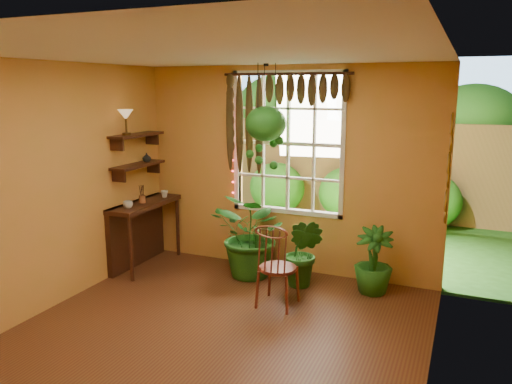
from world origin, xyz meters
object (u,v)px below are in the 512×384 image
counter_ledge (139,226)px  potted_plant_mid (303,253)px  windsor_chair (277,279)px  hanging_basket (266,127)px  potted_plant_left (254,235)px

counter_ledge → potted_plant_mid: 2.32m
windsor_chair → hanging_basket: bearing=121.7°
hanging_basket → potted_plant_left: bearing=-151.8°
windsor_chair → potted_plant_mid: windsor_chair is taller
counter_ledge → potted_plant_mid: counter_ledge is taller
counter_ledge → windsor_chair: windsor_chair is taller
counter_ledge → potted_plant_left: size_ratio=1.06×
windsor_chair → potted_plant_mid: (0.10, 0.64, 0.12)m
counter_ledge → windsor_chair: 2.29m
counter_ledge → potted_plant_left: (1.63, 0.19, 0.01)m
counter_ledge → windsor_chair: size_ratio=1.07×
counter_ledge → potted_plant_mid: bearing=3.2°
windsor_chair → potted_plant_left: (-0.59, 0.71, 0.24)m
potted_plant_mid → hanging_basket: hanging_basket is taller
potted_plant_mid → potted_plant_left: bearing=174.7°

